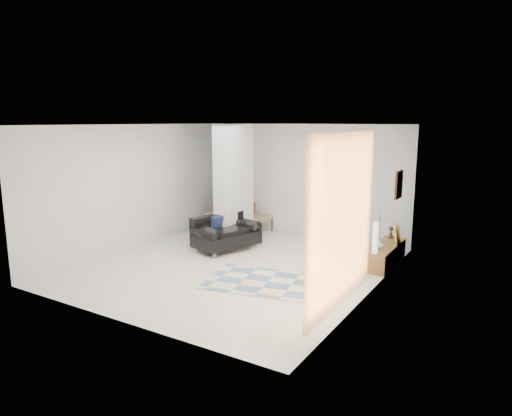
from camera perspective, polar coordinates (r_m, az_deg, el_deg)
The scene contains 17 objects.
floor at distance 9.25m, azimuth -2.59°, elevation -7.27°, with size 6.00×6.00×0.00m, color silver.
ceiling at distance 8.79m, azimuth -2.75°, elevation 10.34°, with size 6.00×6.00×0.00m, color white.
wall_back at distance 11.50m, azimuth 5.71°, elevation 3.43°, with size 6.00×6.00×0.00m, color silver.
wall_front at distance 6.69m, azimuth -17.16°, elevation -2.40°, with size 6.00×6.00×0.00m, color silver.
wall_left at distance 10.68m, azimuth -15.02°, elevation 2.54°, with size 6.00×6.00×0.00m, color silver.
wall_right at distance 7.75m, azimuth 14.47°, elevation -0.48°, with size 6.00×6.00×0.00m, color silver.
partition_column at distance 10.84m, azimuth -2.77°, elevation 3.01°, with size 0.35×1.20×2.80m, color silver.
hallway_door at distance 12.56m, azimuth -3.07°, elevation 2.34°, with size 0.85×0.06×2.04m, color silver.
curtain at distance 6.69m, azimuth 10.95°, elevation -1.66°, with size 2.55×2.55×0.00m, color orange.
wall_art at distance 9.34m, azimuth 17.43°, elevation 2.81°, with size 0.04×0.45×0.55m, color black.
media_console at distance 9.68m, azimuth 15.80°, elevation -5.58°, with size 0.45×1.60×0.80m.
loveseat at distance 10.39m, azimuth -3.93°, elevation -3.18°, with size 1.23×1.63×0.76m.
daybed at distance 12.17m, azimuth -2.35°, elevation -0.81°, with size 1.77×0.83×0.77m.
area_rug at distance 8.36m, azimuth 1.44°, elevation -9.25°, with size 2.17×1.45×0.01m, color beige.
cylinder_lamp at distance 8.95m, azimuth 14.69°, elevation -3.61°, with size 0.11×0.11×0.59m, color silver.
bronze_figurine at distance 10.16m, azimuth 16.51°, elevation -2.96°, with size 0.13×0.13×0.26m, color #332216, non-canonical shape.
vase at distance 9.34m, azimuth 15.08°, elevation -4.36°, with size 0.16×0.16×0.17m, color white.
Camera 1 is at (4.91, -7.29, 2.88)m, focal length 32.00 mm.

